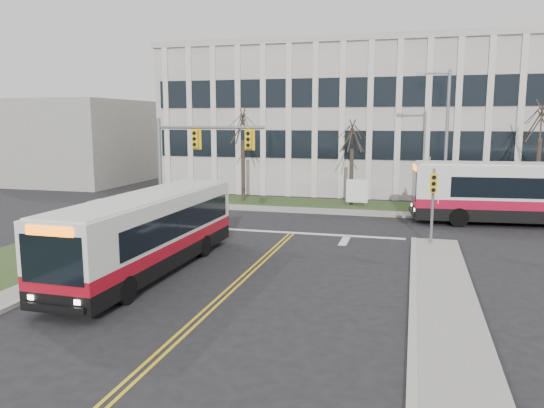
{
  "coord_description": "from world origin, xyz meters",
  "views": [
    {
      "loc": [
        6.22,
        -19.42,
        6.07
      ],
      "look_at": [
        -0.42,
        5.45,
        2.0
      ],
      "focal_mm": 35.0,
      "sensor_mm": 36.0,
      "label": 1
    }
  ],
  "objects_px": {
    "streetlight": "(444,134)",
    "bus_cross": "(532,195)",
    "directory_sign": "(357,191)",
    "bus_main": "(149,234)",
    "newspaper_box_red": "(56,245)"
  },
  "relations": [
    {
      "from": "directory_sign",
      "to": "bus_cross",
      "type": "xyz_separation_m",
      "value": [
        10.46,
        -3.5,
        0.6
      ]
    },
    {
      "from": "newspaper_box_red",
      "to": "directory_sign",
      "type": "bearing_deg",
      "value": 34.15
    },
    {
      "from": "streetlight",
      "to": "bus_main",
      "type": "relative_size",
      "value": 0.8
    },
    {
      "from": "streetlight",
      "to": "bus_cross",
      "type": "relative_size",
      "value": 0.69
    },
    {
      "from": "streetlight",
      "to": "newspaper_box_red",
      "type": "distance_m",
      "value": 23.74
    },
    {
      "from": "directory_sign",
      "to": "bus_main",
      "type": "xyz_separation_m",
      "value": [
        -6.44,
        -18.1,
        0.37
      ]
    },
    {
      "from": "streetlight",
      "to": "directory_sign",
      "type": "xyz_separation_m",
      "value": [
        -5.53,
        1.3,
        -4.02
      ]
    },
    {
      "from": "streetlight",
      "to": "bus_cross",
      "type": "distance_m",
      "value": 6.39
    },
    {
      "from": "bus_main",
      "to": "bus_cross",
      "type": "height_order",
      "value": "bus_cross"
    },
    {
      "from": "directory_sign",
      "to": "bus_main",
      "type": "relative_size",
      "value": 0.17
    },
    {
      "from": "bus_main",
      "to": "bus_cross",
      "type": "xyz_separation_m",
      "value": [
        16.89,
        14.6,
        0.23
      ]
    },
    {
      "from": "directory_sign",
      "to": "newspaper_box_red",
      "type": "relative_size",
      "value": 2.11
    },
    {
      "from": "streetlight",
      "to": "bus_main",
      "type": "height_order",
      "value": "streetlight"
    },
    {
      "from": "bus_cross",
      "to": "newspaper_box_red",
      "type": "distance_m",
      "value": 25.99
    },
    {
      "from": "streetlight",
      "to": "bus_main",
      "type": "xyz_separation_m",
      "value": [
        -11.97,
        -16.8,
        -3.65
      ]
    }
  ]
}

